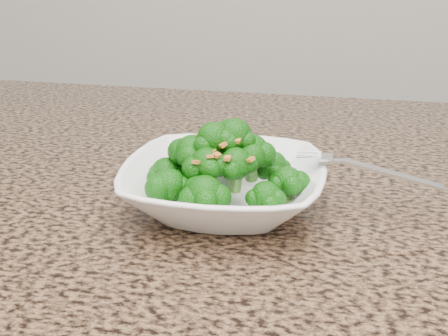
# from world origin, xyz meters

# --- Properties ---
(granite_counter) EXTENTS (1.64, 1.04, 0.03)m
(granite_counter) POSITION_xyz_m (0.00, 0.30, 0.89)
(granite_counter) COLOR brown
(granite_counter) RESTS_ON cabinet
(bowl) EXTENTS (0.24, 0.24, 0.06)m
(bowl) POSITION_xyz_m (0.03, 0.26, 0.93)
(bowl) COLOR white
(bowl) RESTS_ON granite_counter
(broccoli_pile) EXTENTS (0.20, 0.20, 0.07)m
(broccoli_pile) POSITION_xyz_m (0.03, 0.26, 0.99)
(broccoli_pile) COLOR #12600B
(broccoli_pile) RESTS_ON bowl
(garlic_topping) EXTENTS (0.12, 0.12, 0.01)m
(garlic_topping) POSITION_xyz_m (0.03, 0.26, 1.02)
(garlic_topping) COLOR orange
(garlic_topping) RESTS_ON broccoli_pile
(fork) EXTENTS (0.17, 0.03, 0.01)m
(fork) POSITION_xyz_m (0.16, 0.28, 0.96)
(fork) COLOR silver
(fork) RESTS_ON bowl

